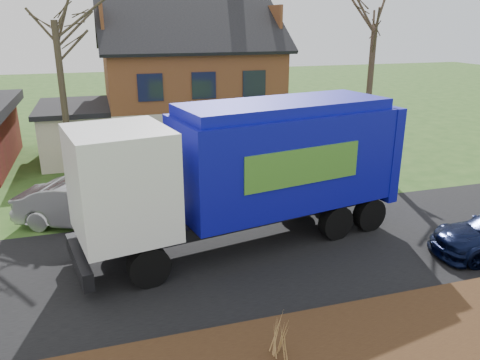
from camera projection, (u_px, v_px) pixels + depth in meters
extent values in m
plane|color=#284B19|center=(217.00, 261.00, 14.34)|extent=(120.00, 120.00, 0.00)
cube|color=black|center=(217.00, 261.00, 14.34)|extent=(80.00, 7.00, 0.02)
cube|color=beige|center=(191.00, 124.00, 27.14)|extent=(9.00, 7.50, 2.70)
cube|color=#5A2D19|center=(189.00, 75.00, 26.25)|extent=(9.00, 7.50, 2.80)
cube|color=beige|center=(78.00, 133.00, 24.98)|extent=(3.50, 5.50, 2.60)
cube|color=black|center=(75.00, 107.00, 24.53)|extent=(3.90, 5.90, 0.24)
cylinder|color=black|center=(149.00, 267.00, 12.83)|extent=(1.23, 0.61, 1.18)
cylinder|color=black|center=(126.00, 234.00, 14.82)|extent=(1.23, 0.61, 1.18)
cylinder|color=black|center=(336.00, 222.00, 15.68)|extent=(1.23, 0.61, 1.18)
cylinder|color=black|center=(296.00, 199.00, 17.67)|extent=(1.23, 0.61, 1.18)
cylinder|color=black|center=(369.00, 214.00, 16.33)|extent=(1.23, 0.61, 1.18)
cylinder|color=black|center=(327.00, 193.00, 18.32)|extent=(1.23, 0.61, 1.18)
cube|color=black|center=(254.00, 213.00, 15.46)|extent=(9.83, 3.15, 0.40)
cube|color=white|center=(121.00, 182.00, 13.02)|extent=(3.09, 3.27, 3.06)
cube|color=black|center=(74.00, 183.00, 12.41)|extent=(0.55, 2.47, 1.02)
cube|color=black|center=(79.00, 260.00, 13.09)|extent=(0.81, 2.84, 0.51)
cube|color=#0C0E96|center=(283.00, 158.00, 15.36)|extent=(7.54, 4.11, 3.06)
cube|color=#0C0E96|center=(284.00, 106.00, 14.82)|extent=(7.15, 3.72, 0.34)
cube|color=#0C0E96|center=(368.00, 148.00, 17.02)|extent=(0.93, 2.91, 3.29)
cube|color=#46832A|center=(304.00, 167.00, 14.05)|extent=(4.02, 0.81, 1.13)
cube|color=#46832A|center=(257.00, 145.00, 16.46)|extent=(4.02, 0.81, 1.13)
imported|color=#9C9DA3|center=(87.00, 204.00, 16.62)|extent=(5.19, 3.60, 1.62)
cylinder|color=#3F3626|center=(64.00, 102.00, 21.08)|extent=(0.29, 0.29, 7.04)
cylinder|color=#413227|center=(369.00, 96.00, 24.13)|extent=(0.30, 0.30, 6.65)
cylinder|color=#3D3524|center=(163.00, 66.00, 32.33)|extent=(0.31, 0.31, 8.16)
cone|color=#A37B47|center=(283.00, 335.00, 9.71)|extent=(0.04, 0.04, 0.99)
cone|color=#A37B47|center=(276.00, 336.00, 9.67)|extent=(0.04, 0.04, 0.99)
cone|color=#A37B47|center=(290.00, 333.00, 9.75)|extent=(0.04, 0.04, 0.99)
cone|color=#A37B47|center=(281.00, 331.00, 9.82)|extent=(0.04, 0.04, 0.99)
cone|color=#A37B47|center=(285.00, 339.00, 9.60)|extent=(0.04, 0.04, 0.99)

